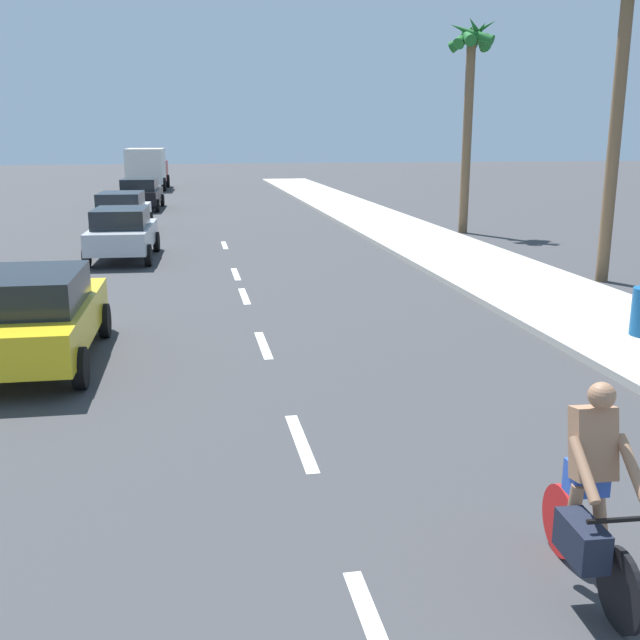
% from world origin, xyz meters
% --- Properties ---
extents(ground_plane, '(160.00, 160.00, 0.00)m').
position_xyz_m(ground_plane, '(0.00, 20.00, 0.00)').
color(ground_plane, '#38383A').
extents(sidewalk_strip, '(3.60, 80.00, 0.14)m').
position_xyz_m(sidewalk_strip, '(6.96, 22.00, 0.07)').
color(sidewalk_strip, '#B2ADA3').
rests_on(sidewalk_strip, ground).
extents(lane_stripe_1, '(0.16, 1.80, 0.01)m').
position_xyz_m(lane_stripe_1, '(0.00, 4.31, 0.00)').
color(lane_stripe_1, white).
rests_on(lane_stripe_1, ground).
extents(lane_stripe_2, '(0.16, 1.80, 0.01)m').
position_xyz_m(lane_stripe_2, '(0.00, 8.07, 0.00)').
color(lane_stripe_2, white).
rests_on(lane_stripe_2, ground).
extents(lane_stripe_3, '(0.16, 1.80, 0.01)m').
position_xyz_m(lane_stripe_3, '(0.00, 12.51, 0.00)').
color(lane_stripe_3, white).
rests_on(lane_stripe_3, ground).
extents(lane_stripe_4, '(0.16, 1.80, 0.01)m').
position_xyz_m(lane_stripe_4, '(0.00, 16.78, 0.00)').
color(lane_stripe_4, white).
rests_on(lane_stripe_4, ground).
extents(lane_stripe_5, '(0.16, 1.80, 0.01)m').
position_xyz_m(lane_stripe_5, '(0.00, 19.67, 0.00)').
color(lane_stripe_5, white).
rests_on(lane_stripe_5, ground).
extents(lane_stripe_6, '(0.16, 1.80, 0.01)m').
position_xyz_m(lane_stripe_6, '(0.00, 25.22, 0.00)').
color(lane_stripe_6, white).
rests_on(lane_stripe_6, ground).
extents(cyclist, '(0.63, 1.71, 1.82)m').
position_xyz_m(cyclist, '(1.84, 4.61, 0.83)').
color(cyclist, black).
rests_on(cyclist, ground).
extents(parked_car_yellow, '(2.08, 4.38, 1.57)m').
position_xyz_m(parked_car_yellow, '(-3.82, 12.10, 0.84)').
color(parked_car_yellow, gold).
rests_on(parked_car_yellow, ground).
extents(parked_car_silver, '(2.09, 4.22, 1.57)m').
position_xyz_m(parked_car_silver, '(-3.20, 22.81, 0.84)').
color(parked_car_silver, '#B7BABF').
rests_on(parked_car_silver, ground).
extents(parked_car_white, '(2.18, 4.39, 1.57)m').
position_xyz_m(parked_car_white, '(-3.70, 29.33, 0.84)').
color(parked_car_white, white).
rests_on(parked_car_white, ground).
extents(parked_car_black, '(2.27, 4.63, 1.57)m').
position_xyz_m(parked_car_black, '(-3.49, 38.65, 0.84)').
color(parked_car_black, black).
rests_on(parked_car_black, ground).
extents(delivery_truck, '(2.89, 6.34, 2.80)m').
position_xyz_m(delivery_truck, '(-3.74, 53.10, 1.50)').
color(delivery_truck, maroon).
rests_on(delivery_truck, ground).
extents(palm_tree_mid, '(1.91, 1.65, 8.32)m').
position_xyz_m(palm_tree_mid, '(9.34, 16.98, 6.64)').
color(palm_tree_mid, brown).
rests_on(palm_tree_mid, ground).
extents(palm_tree_far, '(1.96, 1.80, 8.00)m').
position_xyz_m(palm_tree_far, '(9.33, 26.96, 6.15)').
color(palm_tree_far, brown).
rests_on(palm_tree_far, ground).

